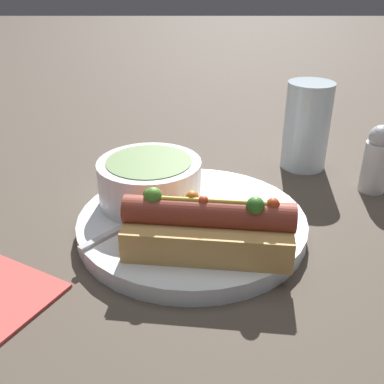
{
  "coord_description": "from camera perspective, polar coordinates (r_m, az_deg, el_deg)",
  "views": [
    {
      "loc": [
        -0.0,
        -0.41,
        0.26
      ],
      "look_at": [
        0.0,
        0.0,
        0.05
      ],
      "focal_mm": 42.0,
      "sensor_mm": 36.0,
      "label": 1
    }
  ],
  "objects": [
    {
      "name": "dinner_plate",
      "position": [
        0.48,
        -0.0,
        -3.99
      ],
      "size": [
        0.24,
        0.24,
        0.02
      ],
      "color": "white",
      "rests_on": "ground_plane"
    },
    {
      "name": "ground_plane",
      "position": [
        0.48,
        -0.0,
        -4.87
      ],
      "size": [
        4.0,
        4.0,
        0.0
      ],
      "primitive_type": "plane",
      "color": "#4C4238"
    },
    {
      "name": "drinking_glass",
      "position": [
        0.63,
        14.28,
        8.15
      ],
      "size": [
        0.06,
        0.06,
        0.12
      ],
      "color": "silver",
      "rests_on": "ground_plane"
    },
    {
      "name": "hot_dog",
      "position": [
        0.41,
        2.06,
        -4.54
      ],
      "size": [
        0.16,
        0.08,
        0.06
      ],
      "rotation": [
        0.0,
        0.0,
        -0.11
      ],
      "color": "tan",
      "rests_on": "dinner_plate"
    },
    {
      "name": "salt_shaker",
      "position": [
        0.59,
        22.37,
        3.93
      ],
      "size": [
        0.03,
        0.03,
        0.09
      ],
      "color": "silver",
      "rests_on": "ground_plane"
    },
    {
      "name": "spoon",
      "position": [
        0.49,
        -3.8,
        -1.75
      ],
      "size": [
        0.11,
        0.12,
        0.01
      ],
      "rotation": [
        0.0,
        0.0,
        0.84
      ],
      "color": "#B7B7BC",
      "rests_on": "dinner_plate"
    },
    {
      "name": "soup_bowl",
      "position": [
        0.49,
        -5.4,
        1.61
      ],
      "size": [
        0.11,
        0.11,
        0.05
      ],
      "color": "white",
      "rests_on": "dinner_plate"
    }
  ]
}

